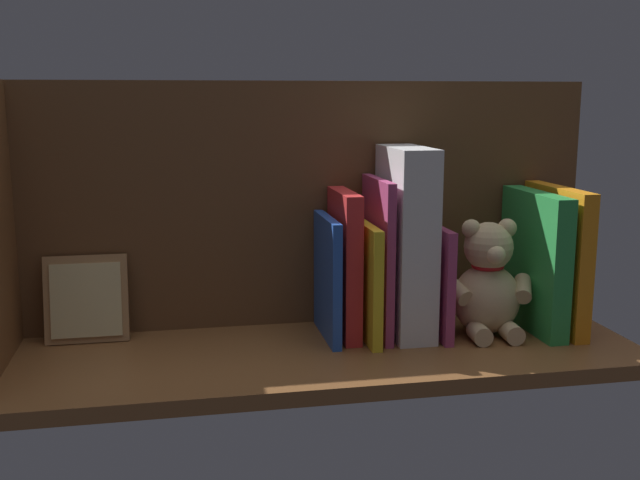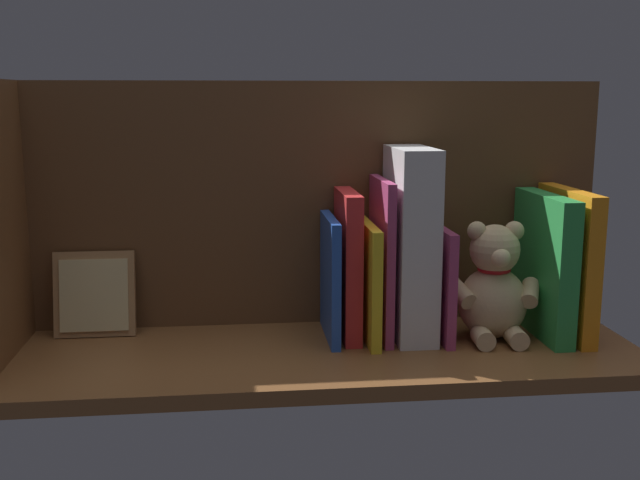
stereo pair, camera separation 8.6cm
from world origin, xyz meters
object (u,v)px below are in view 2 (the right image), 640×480
object	(u,v)px
book_0	(567,262)
dictionary_thick_white	(410,243)
teddy_bear	(494,287)
picture_frame_leaning	(95,294)

from	to	relation	value
book_0	dictionary_thick_white	size ratio (longest dim) A/B	0.78
teddy_bear	picture_frame_leaning	xyz separation A→B (cm)	(60.59, -8.56, -1.51)
book_0	teddy_bear	size ratio (longest dim) A/B	1.25
teddy_bear	picture_frame_leaning	bearing A→B (deg)	-3.70
dictionary_thick_white	teddy_bear	bearing A→B (deg)	165.81
teddy_bear	book_0	bearing A→B (deg)	-168.80
book_0	dictionary_thick_white	world-z (taller)	dictionary_thick_white
book_0	picture_frame_leaning	bearing A→B (deg)	-5.60
teddy_bear	dictionary_thick_white	bearing A→B (deg)	-9.85
picture_frame_leaning	teddy_bear	bearing A→B (deg)	171.96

